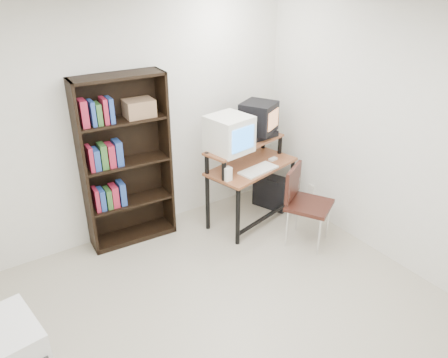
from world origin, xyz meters
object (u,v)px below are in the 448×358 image
computer_desk (250,169)px  pc_tower (271,192)px  school_chair (303,198)px  bookshelf (124,160)px  crt_tv (259,117)px  crt_monitor (229,134)px

computer_desk → pc_tower: bearing=-1.5°
school_chair → pc_tower: bearing=44.4°
pc_tower → bookshelf: bookshelf is taller
crt_tv → school_chair: bearing=-120.6°
crt_monitor → school_chair: crt_monitor is taller
crt_tv → school_chair: crt_tv is taller
crt_tv → pc_tower: (0.19, -0.08, -1.02)m
crt_monitor → pc_tower: 1.20m
crt_tv → bookshelf: (-1.60, 0.27, -0.26)m
computer_desk → pc_tower: computer_desk is taller
crt_tv → bookshelf: bookshelf is taller
crt_monitor → crt_tv: 0.54m
crt_tv → computer_desk: bearing=-171.5°
crt_monitor → bookshelf: size_ratio=0.26×
crt_monitor → school_chair: size_ratio=0.55×
computer_desk → crt_monitor: bearing=160.9°
crt_monitor → crt_tv: size_ratio=0.98×
pc_tower → school_chair: (-0.22, -0.80, 0.35)m
crt_tv → bookshelf: bearing=142.2°
school_chair → crt_monitor: bearing=93.4°
crt_monitor → school_chair: 1.07m
computer_desk → school_chair: computer_desk is taller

